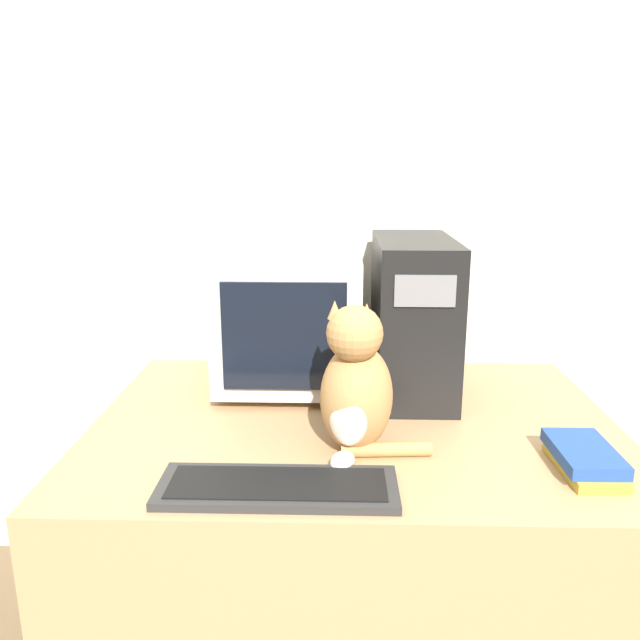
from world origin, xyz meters
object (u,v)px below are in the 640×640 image
Objects in this scene: pen at (241,473)px; book_stack at (584,459)px; computer_tower at (413,316)px; cat at (357,388)px; crt_monitor at (290,320)px; keyboard at (278,487)px.

book_stack is at bearing 3.53° from pen.
computer_tower reaches higher than pen.
pen is (-0.25, -0.13, -0.15)m from cat.
cat is at bearing 26.82° from pen.
cat is (-0.17, -0.40, -0.07)m from computer_tower.
crt_monitor is 0.36m from computer_tower.
crt_monitor is 0.83× the size of keyboard.
pen is (-0.07, -0.54, -0.20)m from crt_monitor.
pen is at bearing -134.25° from cat.
cat is at bearing -112.84° from computer_tower.
cat is at bearing 170.69° from book_stack.
book_stack is (0.66, 0.11, 0.02)m from keyboard.
book_stack is (0.68, -0.49, -0.18)m from crt_monitor.
computer_tower is 1.27× the size of cat.
crt_monitor is 0.89× the size of computer_tower.
cat is 0.32m from pen.
cat is (0.17, 0.19, 0.14)m from keyboard.
computer_tower is 0.44m from cat.
keyboard is 0.29m from cat.
book_stack is (0.33, -0.48, -0.20)m from computer_tower.
cat is at bearing 49.35° from keyboard.
keyboard is 1.37× the size of cat.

